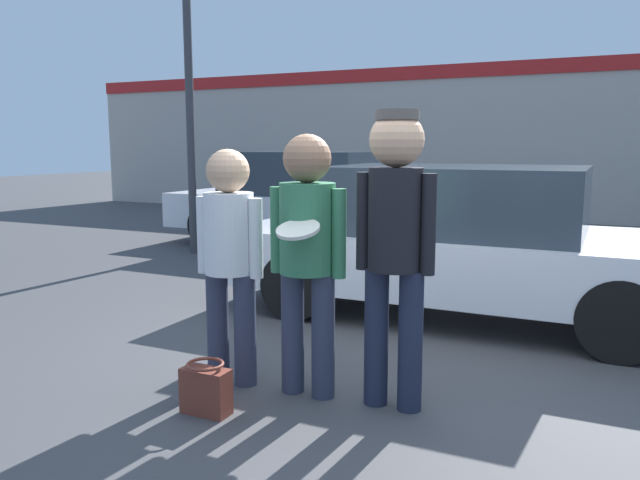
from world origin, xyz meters
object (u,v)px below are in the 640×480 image
object	(u,v)px
handbag	(206,389)
person_left	(229,248)
parked_car_near	(461,240)
person_right	(395,231)
street_lamp	(198,6)
parked_car_far	(305,199)
person_middle_with_frisbee	(307,242)

from	to	relation	value
handbag	person_left	bearing A→B (deg)	105.77
parked_car_near	handbag	distance (m)	3.14
person_right	handbag	size ratio (longest dim) A/B	5.67
person_left	street_lamp	world-z (taller)	street_lamp
person_left	street_lamp	size ratio (longest dim) A/B	0.27
parked_car_far	handbag	xyz separation A→B (m)	(2.38, -6.10, -0.60)
person_left	person_right	distance (m)	1.15
parked_car_far	handbag	size ratio (longest dim) A/B	13.71
handbag	parked_car_far	bearing A→B (deg)	111.29
person_right	parked_car_near	xyz separation A→B (m)	(-0.12, 2.39, -0.39)
person_right	person_left	bearing A→B (deg)	-176.04
person_middle_with_frisbee	handbag	world-z (taller)	person_middle_with_frisbee
parked_car_near	parked_car_far	xyz separation A→B (m)	(-3.24, 3.13, 0.04)
street_lamp	handbag	xyz separation A→B (m)	(3.37, -4.68, -3.42)
person_middle_with_frisbee	street_lamp	bearing A→B (deg)	132.41
person_left	person_middle_with_frisbee	xyz separation A→B (m)	(0.57, 0.03, 0.07)
person_right	handbag	bearing A→B (deg)	-149.49
person_left	person_middle_with_frisbee	world-z (taller)	person_middle_with_frisbee
person_left	parked_car_far	world-z (taller)	person_left
person_middle_with_frisbee	person_left	bearing A→B (deg)	-176.80
parked_car_far	person_left	bearing A→B (deg)	-68.23
person_right	parked_car_near	size ratio (longest dim) A/B	0.41
street_lamp	person_middle_with_frisbee	bearing A→B (deg)	-47.59
person_left	parked_car_far	size ratio (longest dim) A/B	0.36
person_middle_with_frisbee	street_lamp	xyz separation A→B (m)	(-3.79, 4.15, 2.57)
person_middle_with_frisbee	parked_car_near	distance (m)	2.49
person_left	parked_car_near	world-z (taller)	person_left
person_right	parked_car_far	size ratio (longest dim) A/B	0.41
person_middle_with_frisbee	parked_car_near	bearing A→B (deg)	79.67
person_right	parked_car_far	xyz separation A→B (m)	(-3.36, 5.51, -0.35)
parked_car_near	street_lamp	world-z (taller)	street_lamp
person_left	parked_car_far	bearing A→B (deg)	111.77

